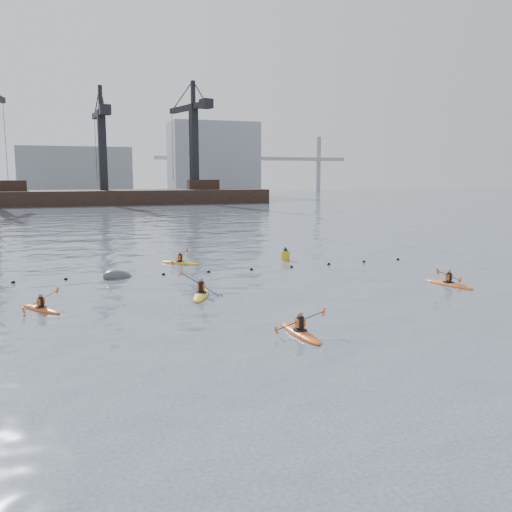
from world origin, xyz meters
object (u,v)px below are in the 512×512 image
object	(u,v)px
kayaker_0	(300,332)
kayaker_4	(449,283)
kayaker_3	(201,294)
nav_buoy	(285,255)
kayaker_5	(180,262)
mooring_buoy	(118,278)
kayaker_2	(41,308)

from	to	relation	value
kayaker_0	kayaker_4	world-z (taller)	kayaker_4
kayaker_0	kayaker_3	size ratio (longest dim) A/B	0.97
kayaker_4	nav_buoy	bearing A→B (deg)	-79.48
kayaker_0	kayaker_4	distance (m)	13.81
kayaker_5	mooring_buoy	world-z (taller)	kayaker_5
mooring_buoy	kayaker_4	bearing A→B (deg)	-25.88
kayaker_3	kayaker_5	bearing A→B (deg)	105.63
kayaker_3	kayaker_5	xyz separation A→B (m)	(1.03, 10.91, -0.01)
kayaker_4	mooring_buoy	size ratio (longest dim) A/B	1.69
kayaker_3	nav_buoy	bearing A→B (deg)	68.93
kayaker_5	nav_buoy	xyz separation A→B (m)	(7.91, -1.01, 0.26)
kayaker_2	nav_buoy	xyz separation A→B (m)	(16.95, 10.40, 0.27)
kayaker_0	kayaker_4	xyz separation A→B (m)	(12.32, 6.25, -0.00)
kayaker_2	kayaker_4	size ratio (longest dim) A/B	0.80
kayaker_2	kayaker_0	bearing A→B (deg)	-72.71
kayaker_5	kayaker_3	bearing A→B (deg)	-141.67
mooring_buoy	nav_buoy	size ratio (longest dim) A/B	1.67
kayaker_3	kayaker_4	distance (m)	14.61
kayaker_4	kayaker_5	distance (m)	18.65
kayaker_2	kayaker_3	bearing A→B (deg)	-31.74
mooring_buoy	kayaker_0	bearing A→B (deg)	-68.57
kayaker_5	mooring_buoy	size ratio (longest dim) A/B	1.38
kayaker_0	kayaker_5	xyz separation A→B (m)	(-1.12, 19.18, -0.01)
kayaker_4	nav_buoy	world-z (taller)	kayaker_4
kayaker_0	nav_buoy	distance (m)	19.40
nav_buoy	kayaker_2	bearing A→B (deg)	-148.48
nav_buoy	kayaker_0	bearing A→B (deg)	-110.48
kayaker_0	kayaker_3	bearing A→B (deg)	101.77
nav_buoy	kayaker_5	bearing A→B (deg)	172.71
kayaker_4	kayaker_5	size ratio (longest dim) A/B	1.22
kayaker_0	kayaker_5	distance (m)	19.21
kayaker_2	nav_buoy	distance (m)	19.89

